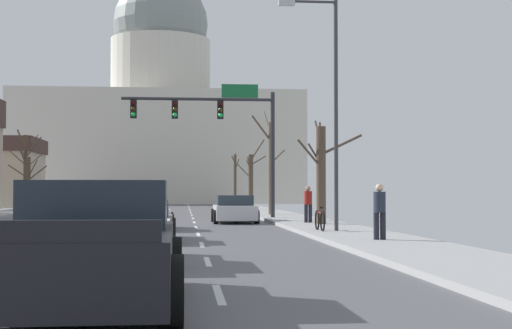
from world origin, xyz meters
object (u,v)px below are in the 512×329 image
at_px(sedan_near_00, 234,210).
at_px(pickup_truck_near_04, 92,249).
at_px(sedan_oncoming_01, 82,203).
at_px(pedestrian_00, 380,209).
at_px(sedan_near_02, 143,223).
at_px(pedestrian_01, 308,202).
at_px(bicycle_parked, 320,220).
at_px(sedan_near_03, 128,233).
at_px(signal_gantry, 219,121).
at_px(sedan_oncoming_00, 106,206).
at_px(sedan_near_01, 147,216).
at_px(street_lamp_right, 329,93).

xyz_separation_m(sedan_near_00, pickup_truck_near_04, (-3.59, -26.18, 0.13)).
relative_size(sedan_oncoming_01, pedestrian_00, 2.99).
distance_m(sedan_near_02, pedestrian_01, 11.62).
bearing_deg(sedan_near_02, sedan_oncoming_01, 99.92).
height_order(pickup_truck_near_04, bicycle_parked, pickup_truck_near_04).
height_order(sedan_near_02, pedestrian_01, pedestrian_01).
distance_m(sedan_near_03, pedestrian_01, 17.95).
bearing_deg(sedan_oncoming_01, pedestrian_00, -71.97).
height_order(signal_gantry, pickup_truck_near_04, signal_gantry).
bearing_deg(sedan_oncoming_00, pedestrian_01, -57.51).
bearing_deg(sedan_near_01, sedan_near_00, 58.12).
relative_size(sedan_near_01, pedestrian_01, 2.81).
xyz_separation_m(sedan_near_01, pickup_truck_near_04, (0.23, -20.05, 0.19)).
bearing_deg(signal_gantry, sedan_near_02, -100.55).
relative_size(sedan_oncoming_00, pedestrian_01, 2.90).
relative_size(sedan_near_03, sedan_oncoming_00, 1.02).
height_order(sedan_near_00, pickup_truck_near_04, pickup_truck_near_04).
bearing_deg(sedan_near_00, sedan_near_03, -100.02).
height_order(sedan_near_00, sedan_oncoming_00, sedan_near_00).
bearing_deg(sedan_oncoming_01, sedan_near_01, -78.36).
distance_m(street_lamp_right, bicycle_parked, 4.39).
xyz_separation_m(street_lamp_right, pickup_truck_near_04, (-6.14, -15.77, -4.13)).
bearing_deg(sedan_near_02, sedan_near_00, 74.43).
bearing_deg(sedan_near_03, bicycle_parked, 59.81).
height_order(sedan_near_02, sedan_near_03, sedan_near_03).
distance_m(pickup_truck_near_04, pedestrian_00, 12.75).
xyz_separation_m(sedan_near_00, sedan_oncoming_00, (-7.27, 12.64, -0.03)).
xyz_separation_m(sedan_near_01, sedan_near_02, (0.19, -6.87, -0.00)).
bearing_deg(sedan_oncoming_01, sedan_near_00, -68.28).
height_order(sedan_near_00, sedan_oncoming_01, sedan_near_00).
bearing_deg(sedan_near_02, street_lamp_right, 22.73).
bearing_deg(sedan_oncoming_00, sedan_oncoming_01, 103.25).
distance_m(signal_gantry, street_lamp_right, 14.04).
height_order(sedan_near_02, sedan_oncoming_00, sedan_oncoming_00).
bearing_deg(sedan_near_03, sedan_near_00, 79.98).
xyz_separation_m(signal_gantry, sedan_oncoming_01, (-9.92, 23.13, -4.55)).
distance_m(sedan_near_00, sedan_near_03, 20.47).
xyz_separation_m(signal_gantry, pickup_truck_near_04, (-2.99, -29.45, -4.39)).
relative_size(street_lamp_right, pedestrian_01, 5.09).
height_order(sedan_near_00, sedan_near_02, sedan_near_00).
xyz_separation_m(pedestrian_00, bicycle_parked, (-0.76, 5.20, -0.51)).
height_order(sedan_oncoming_01, bicycle_parked, sedan_oncoming_01).
relative_size(sedan_near_01, bicycle_parked, 2.50).
distance_m(pedestrian_00, pedestrian_01, 11.85).
bearing_deg(signal_gantry, sedan_near_01, -108.91).
height_order(pickup_truck_near_04, pedestrian_00, pedestrian_00).
height_order(sedan_oncoming_01, pedestrian_01, pedestrian_01).
relative_size(sedan_near_03, sedan_oncoming_01, 1.01).
bearing_deg(pedestrian_00, sedan_oncoming_00, 110.29).
distance_m(sedan_near_03, pedestrian_00, 8.22).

